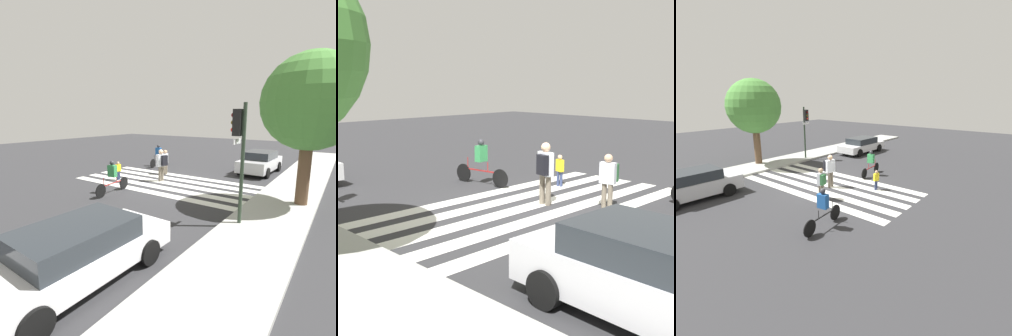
# 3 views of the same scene
# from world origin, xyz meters

# --- Properties ---
(ground_plane) EXTENTS (60.00, 60.00, 0.00)m
(ground_plane) POSITION_xyz_m (0.00, 0.00, 0.00)
(ground_plane) COLOR #2D2D30
(sidewalk_curb) EXTENTS (36.00, 2.50, 0.14)m
(sidewalk_curb) POSITION_xyz_m (0.00, 6.25, 0.07)
(sidewalk_curb) COLOR #9E9E99
(sidewalk_curb) RESTS_ON ground_plane
(crosswalk_stripes) EXTENTS (4.41, 10.00, 0.01)m
(crosswalk_stripes) POSITION_xyz_m (0.00, 0.00, 0.00)
(crosswalk_stripes) COLOR silver
(crosswalk_stripes) RESTS_ON ground_plane
(traffic_light) EXTENTS (0.60, 0.50, 4.07)m
(traffic_light) POSITION_xyz_m (3.44, 5.37, 2.85)
(traffic_light) COLOR #283828
(traffic_light) RESTS_ON ground_plane
(street_tree) EXTENTS (3.71, 3.71, 6.03)m
(street_tree) POSITION_xyz_m (0.13, 6.89, 4.14)
(street_tree) COLOR brown
(street_tree) RESTS_ON ground_plane
(pedestrian_adult_tall_backpack) EXTENTS (0.46, 0.41, 1.57)m
(pedestrian_adult_tall_backpack) POSITION_xyz_m (-1.74, -1.23, 0.92)
(pedestrian_adult_tall_backpack) COLOR #6B6051
(pedestrian_adult_tall_backpack) RESTS_ON ground_plane
(pedestrian_adult_blue_shirt) EXTENTS (0.33, 0.21, 1.09)m
(pedestrian_adult_blue_shirt) POSITION_xyz_m (1.05, -2.56, 0.61)
(pedestrian_adult_blue_shirt) COLOR navy
(pedestrian_adult_blue_shirt) RESTS_ON ground_plane
(pedestrian_adult_yellow_jacket) EXTENTS (0.54, 0.50, 1.81)m
(pedestrian_adult_yellow_jacket) POSITION_xyz_m (-0.17, -0.34, 1.06)
(pedestrian_adult_yellow_jacket) COLOR #6B6051
(pedestrian_adult_yellow_jacket) RESTS_ON ground_plane
(cyclist_mid_street) EXTENTS (2.31, 0.43, 1.60)m
(cyclist_mid_street) POSITION_xyz_m (3.12, -0.84, 0.86)
(cyclist_mid_street) COLOR black
(cyclist_mid_street) RESTS_ON ground_plane
(cyclist_near_curb) EXTENTS (2.23, 0.42, 1.60)m
(cyclist_near_curb) POSITION_xyz_m (-3.76, -3.25, 0.86)
(cyclist_near_curb) COLOR black
(cyclist_near_curb) RESTS_ON ground_plane
(car_parked_silver_sedan) EXTENTS (4.23, 2.01, 1.43)m
(car_parked_silver_sedan) POSITION_xyz_m (-5.59, 3.62, 0.74)
(car_parked_silver_sedan) COLOR #B7B7BC
(car_parked_silver_sedan) RESTS_ON ground_plane
(car_parked_dark_suv) EXTENTS (4.68, 2.00, 1.34)m
(car_parked_dark_suv) POSITION_xyz_m (8.36, 3.56, 0.69)
(car_parked_dark_suv) COLOR silver
(car_parked_dark_suv) RESTS_ON ground_plane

